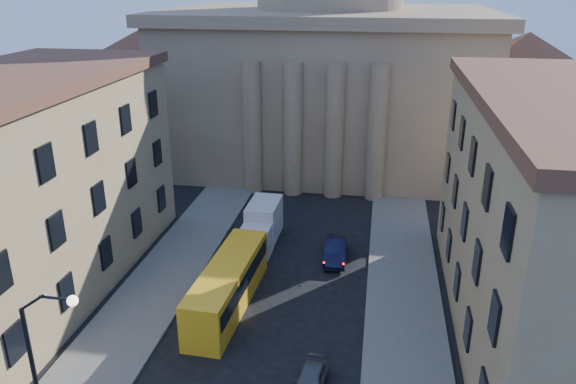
# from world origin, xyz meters

# --- Properties ---
(sidewalk_left) EXTENTS (5.00, 60.00, 0.15)m
(sidewalk_left) POSITION_xyz_m (-8.50, 18.00, 0.07)
(sidewalk_left) COLOR #605E58
(sidewalk_left) RESTS_ON ground
(sidewalk_right) EXTENTS (5.00, 60.00, 0.15)m
(sidewalk_right) POSITION_xyz_m (8.50, 18.00, 0.07)
(sidewalk_right) COLOR #605E58
(sidewalk_right) RESTS_ON ground
(church) EXTENTS (68.02, 28.76, 36.60)m
(church) POSITION_xyz_m (0.00, 55.47, 11.88)
(church) COLOR #816A4F
(church) RESTS_ON ground
(building_left) EXTENTS (11.60, 26.60, 14.70)m
(building_left) POSITION_xyz_m (-17.00, 22.00, 7.42)
(building_left) COLOR tan
(building_left) RESTS_ON ground
(building_right) EXTENTS (11.60, 26.60, 14.70)m
(building_right) POSITION_xyz_m (17.00, 22.00, 7.42)
(building_right) COLOR tan
(building_right) RESTS_ON ground
(street_lamp) EXTENTS (2.62, 0.44, 8.83)m
(street_lamp) POSITION_xyz_m (-6.97, 8.00, 5.29)
(street_lamp) COLOR black
(street_lamp) RESTS_ON ground
(car_right_far) EXTENTS (1.83, 3.88, 1.28)m
(car_right_far) POSITION_xyz_m (3.43, 14.55, 0.64)
(car_right_far) COLOR #515257
(car_right_far) RESTS_ON ground
(car_right_distant) EXTENTS (1.77, 4.69, 1.53)m
(car_right_distant) POSITION_xyz_m (3.45, 29.33, 0.77)
(car_right_distant) COLOR black
(car_right_distant) RESTS_ON ground
(city_bus) EXTENTS (3.01, 10.97, 3.06)m
(city_bus) POSITION_xyz_m (-2.95, 21.66, 1.65)
(city_bus) COLOR yellow
(city_bus) RESTS_ON ground
(box_truck) EXTENTS (2.43, 5.96, 3.26)m
(box_truck) POSITION_xyz_m (-2.70, 31.20, 1.54)
(box_truck) COLOR silver
(box_truck) RESTS_ON ground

